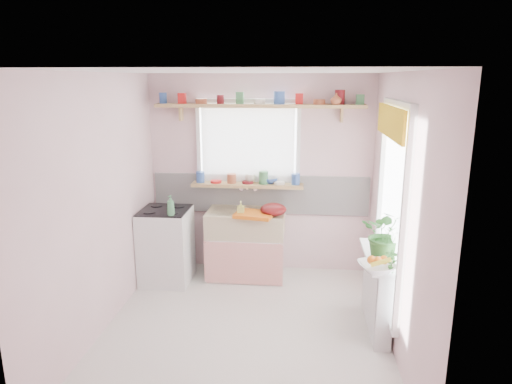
# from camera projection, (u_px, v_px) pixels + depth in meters

# --- Properties ---
(room) EXTENTS (3.20, 3.20, 3.20)m
(room) POSITION_uv_depth(u_px,v_px,m) (314.00, 179.00, 4.98)
(room) COLOR silver
(room) RESTS_ON ground
(sink_unit) EXTENTS (0.95, 0.65, 1.11)m
(sink_unit) POSITION_uv_depth(u_px,v_px,m) (246.00, 243.00, 5.71)
(sink_unit) COLOR white
(sink_unit) RESTS_ON ground
(cooker) EXTENTS (0.58, 0.58, 0.93)m
(cooker) POSITION_uv_depth(u_px,v_px,m) (166.00, 245.00, 5.56)
(cooker) COLOR white
(cooker) RESTS_ON ground
(radiator_ledge) EXTENTS (0.22, 0.95, 0.78)m
(radiator_ledge) POSITION_uv_depth(u_px,v_px,m) (377.00, 291.00, 4.52)
(radiator_ledge) COLOR white
(radiator_ledge) RESTS_ON ground
(windowsill) EXTENTS (1.40, 0.22, 0.04)m
(windowsill) POSITION_uv_depth(u_px,v_px,m) (247.00, 185.00, 5.71)
(windowsill) COLOR tan
(windowsill) RESTS_ON room
(pine_shelf) EXTENTS (2.52, 0.24, 0.04)m
(pine_shelf) POSITION_uv_depth(u_px,v_px,m) (259.00, 106.00, 5.45)
(pine_shelf) COLOR tan
(pine_shelf) RESTS_ON room
(shelf_crockery) EXTENTS (2.47, 0.11, 0.12)m
(shelf_crockery) POSITION_uv_depth(u_px,v_px,m) (259.00, 99.00, 5.43)
(shelf_crockery) COLOR #3359A5
(shelf_crockery) RESTS_ON pine_shelf
(sill_crockery) EXTENTS (1.35, 0.11, 0.12)m
(sill_crockery) POSITION_uv_depth(u_px,v_px,m) (246.00, 179.00, 5.70)
(sill_crockery) COLOR #3359A5
(sill_crockery) RESTS_ON windowsill
(dish_tray) EXTENTS (0.49, 0.40, 0.04)m
(dish_tray) POSITION_uv_depth(u_px,v_px,m) (254.00, 214.00, 5.40)
(dish_tray) COLOR orange
(dish_tray) RESTS_ON sink_unit
(colander) EXTENTS (0.33, 0.33, 0.14)m
(colander) POSITION_uv_depth(u_px,v_px,m) (273.00, 209.00, 5.43)
(colander) COLOR maroon
(colander) RESTS_ON sink_unit
(jade_plant) EXTENTS (0.54, 0.50, 0.51)m
(jade_plant) POSITION_uv_depth(u_px,v_px,m) (387.00, 234.00, 4.24)
(jade_plant) COLOR #2F6428
(jade_plant) RESTS_ON radiator_ledge
(fruit_bowl) EXTENTS (0.40, 0.40, 0.08)m
(fruit_bowl) POSITION_uv_depth(u_px,v_px,m) (377.00, 267.00, 4.04)
(fruit_bowl) COLOR white
(fruit_bowl) RESTS_ON radiator_ledge
(herb_pot) EXTENTS (0.12, 0.09, 0.20)m
(herb_pot) POSITION_uv_depth(u_px,v_px,m) (392.00, 261.00, 4.01)
(herb_pot) COLOR #295C25
(herb_pot) RESTS_ON radiator_ledge
(soap_bottle_sink) EXTENTS (0.08, 0.09, 0.18)m
(soap_bottle_sink) POSITION_uv_depth(u_px,v_px,m) (241.00, 209.00, 5.40)
(soap_bottle_sink) COLOR #CFD25D
(soap_bottle_sink) RESTS_ON sink_unit
(sill_cup) EXTENTS (0.17, 0.17, 0.11)m
(sill_cup) POSITION_uv_depth(u_px,v_px,m) (251.00, 178.00, 5.75)
(sill_cup) COLOR beige
(sill_cup) RESTS_ON windowsill
(sill_bowl) EXTENTS (0.26, 0.26, 0.07)m
(sill_bowl) POSITION_uv_depth(u_px,v_px,m) (269.00, 180.00, 5.73)
(sill_bowl) COLOR #2F4F99
(sill_bowl) RESTS_ON windowsill
(shelf_vase) EXTENTS (0.13, 0.13, 0.13)m
(shelf_vase) POSITION_uv_depth(u_px,v_px,m) (336.00, 99.00, 5.28)
(shelf_vase) COLOR #AF5B36
(shelf_vase) RESTS_ON pine_shelf
(cooker_bottle) EXTENTS (0.11, 0.11, 0.23)m
(cooker_bottle) POSITION_uv_depth(u_px,v_px,m) (171.00, 206.00, 5.19)
(cooker_bottle) COLOR #478E59
(cooker_bottle) RESTS_ON cooker
(fruit) EXTENTS (0.20, 0.14, 0.10)m
(fruit) POSITION_uv_depth(u_px,v_px,m) (378.00, 261.00, 4.03)
(fruit) COLOR orange
(fruit) RESTS_ON fruit_bowl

